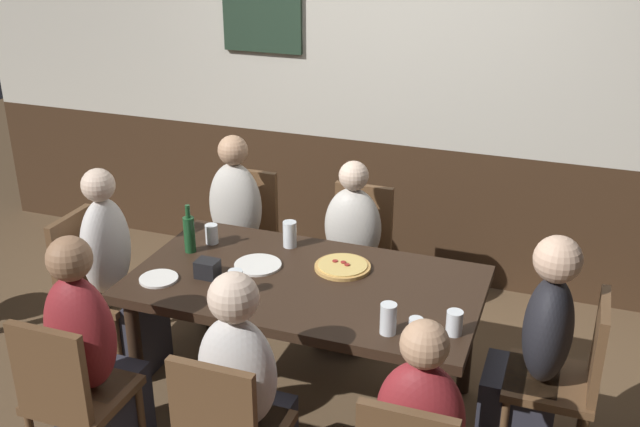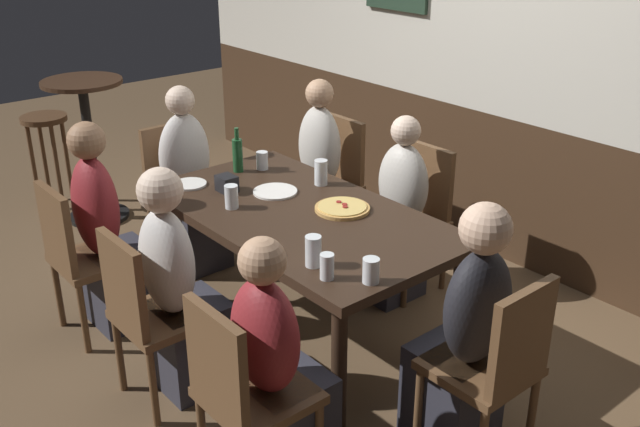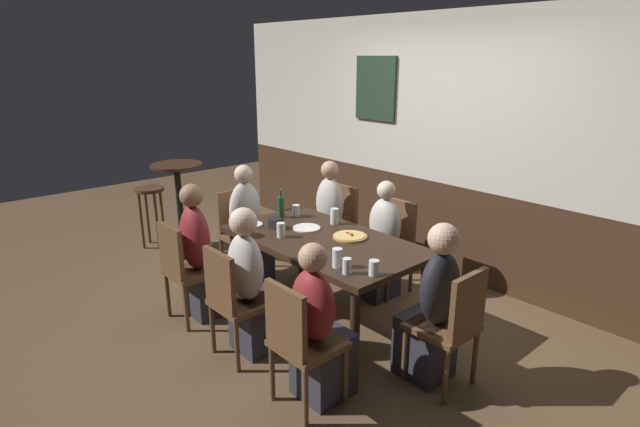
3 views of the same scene
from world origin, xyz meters
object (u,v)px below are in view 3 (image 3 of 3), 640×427
object	(u,v)px
chair_mid_far	(392,241)
chair_left_near	(184,267)
pint_glass_stout	(334,217)
plate_white_small	(252,224)
person_head_west	(249,233)
condiment_caddy	(276,223)
chair_head_east	(452,322)
chair_mid_near	(233,298)
chair_head_west	(240,229)
person_mid_near	(252,291)
pint_glass_amber	(347,267)
person_head_east	(432,314)
pint_glass_pale	(374,268)
beer_glass_half	(281,231)
chair_right_near	(299,339)
bar_stool	(150,200)
tumbler_water	(296,211)
person_right_near	(319,335)
side_bar_table	(180,202)
chair_left_far	(337,222)
pizza	(350,236)
person_left_near	(201,261)
person_mid_far	(381,249)
highball_clear	(337,259)
beer_bottle_green	(281,206)
plate_white_large	(306,228)
person_left_far	(326,226)

from	to	relation	value
chair_mid_far	chair_left_near	bearing A→B (deg)	-113.10
pint_glass_stout	plate_white_small	distance (m)	0.74
person_head_west	condiment_caddy	world-z (taller)	person_head_west
chair_head_east	chair_mid_near	size ratio (longest dim) A/B	1.00
chair_mid_far	chair_head_west	bearing A→B (deg)	-145.19
person_mid_near	pint_glass_amber	distance (m)	0.79
chair_head_east	chair_mid_far	xyz separation A→B (m)	(-1.28, 0.89, 0.00)
person_head_east	person_mid_near	bearing A→B (deg)	-146.94
person_head_west	pint_glass_pale	world-z (taller)	person_head_west
pint_glass_amber	plate_white_small	bearing A→B (deg)	175.23
beer_glass_half	pint_glass_stout	xyz separation A→B (m)	(0.04, 0.57, 0.01)
person_head_west	pint_glass_amber	world-z (taller)	person_head_west
chair_right_near	bar_stool	bearing A→B (deg)	170.77
chair_mid_far	beer_glass_half	world-z (taller)	chair_mid_far
tumbler_water	chair_right_near	bearing A→B (deg)	-38.65
person_right_near	side_bar_table	size ratio (longest dim) A/B	1.05
chair_mid_far	chair_head_east	bearing A→B (deg)	-34.81
chair_left_far	pizza	xyz separation A→B (m)	(0.89, -0.71, 0.26)
tumbler_water	chair_mid_far	bearing A→B (deg)	46.58
person_right_near	person_mid_near	bearing A→B (deg)	-179.81
tumbler_water	chair_left_near	bearing A→B (deg)	-96.54
person_head_east	person_left_near	xyz separation A→B (m)	(-1.87, -0.73, 0.01)
person_mid_far	highball_clear	size ratio (longest dim) A/B	7.82
beer_bottle_green	plate_white_large	size ratio (longest dim) A/B	1.10
chair_right_near	person_left_near	xyz separation A→B (m)	(-1.51, 0.16, 0.01)
chair_mid_far	tumbler_water	world-z (taller)	chair_mid_far
chair_mid_far	side_bar_table	bearing A→B (deg)	-154.19
chair_mid_near	pizza	xyz separation A→B (m)	(0.13, 1.06, 0.26)
person_head_west	bar_stool	world-z (taller)	person_head_west
person_head_east	highball_clear	bearing A→B (deg)	-151.78
bar_stool	pint_glass_amber	bearing A→B (deg)	-0.41
chair_mid_far	beer_bottle_green	world-z (taller)	beer_bottle_green
chair_head_west	pint_glass_stout	world-z (taller)	pint_glass_stout
chair_left_far	person_head_west	world-z (taller)	person_head_west
person_mid_near	highball_clear	bearing A→B (deg)	38.21
side_bar_table	pizza	bearing A→B (deg)	8.71
chair_right_near	pint_glass_amber	distance (m)	0.62
person_head_east	beer_bottle_green	xyz separation A→B (m)	(-1.80, 0.09, 0.35)
person_mid_far	tumbler_water	world-z (taller)	person_mid_far
person_left_far	highball_clear	size ratio (longest dim) A/B	8.32
chair_head_west	person_head_west	distance (m)	0.16
pint_glass_pale	bar_stool	size ratio (longest dim) A/B	0.15
pint_glass_pale	chair_head_west	bearing A→B (deg)	173.46
chair_left_far	chair_mid_near	size ratio (longest dim) A/B	1.00
chair_mid_far	person_left_far	world-z (taller)	person_left_far
chair_mid_near	person_mid_near	xyz separation A→B (m)	(0.00, 0.16, -0.00)
chair_head_west	chair_mid_far	bearing A→B (deg)	34.81
chair_head_west	beer_glass_half	distance (m)	1.09
chair_mid_far	pizza	size ratio (longest dim) A/B	3.08
condiment_caddy	person_mid_near	bearing A→B (deg)	-51.63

